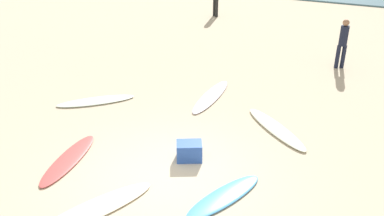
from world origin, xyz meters
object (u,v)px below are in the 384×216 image
(surfboard_4, at_px, (68,159))
(surfboard_5, at_px, (96,208))
(beach_cooler, at_px, (189,151))
(surfboard_0, at_px, (276,129))
(surfboard_2, at_px, (96,101))
(surfboard_3, at_px, (211,96))
(surfboard_1, at_px, (224,196))
(beachgoer_far, at_px, (343,41))

(surfboard_4, distance_m, surfboard_5, 1.94)
(surfboard_4, bearing_deg, surfboard_5, 135.81)
(surfboard_4, relative_size, beach_cooler, 3.79)
(surfboard_0, relative_size, surfboard_2, 1.08)
(surfboard_0, xyz_separation_m, surfboard_4, (-4.06, -3.26, -0.01))
(surfboard_3, bearing_deg, surfboard_2, -150.40)
(surfboard_1, xyz_separation_m, beachgoer_far, (1.35, 8.27, 0.93))
(beachgoer_far, bearing_deg, surfboard_2, -164.49)
(surfboard_2, distance_m, surfboard_4, 3.04)
(surfboard_5, xyz_separation_m, beachgoer_far, (3.52, 9.58, 0.93))
(surfboard_0, bearing_deg, surfboard_1, 36.23)
(surfboard_2, bearing_deg, surfboard_5, 174.10)
(surfboard_1, xyz_separation_m, surfboard_4, (-3.72, -0.15, 0.00))
(surfboard_2, distance_m, beach_cooler, 4.05)
(surfboard_0, xyz_separation_m, beach_cooler, (-1.54, -2.10, 0.17))
(surfboard_3, relative_size, surfboard_5, 1.00)
(surfboard_2, bearing_deg, beachgoer_far, -88.39)
(surfboard_1, distance_m, surfboard_5, 2.55)
(surfboard_2, bearing_deg, surfboard_4, 162.46)
(surfboard_1, height_order, surfboard_3, surfboard_3)
(surfboard_4, distance_m, beachgoer_far, 9.87)
(surfboard_3, height_order, beach_cooler, beach_cooler)
(surfboard_3, height_order, surfboard_4, surfboard_3)
(surfboard_1, height_order, surfboard_4, surfboard_4)
(surfboard_1, xyz_separation_m, surfboard_2, (-4.90, 2.65, 0.00))
(surfboard_3, xyz_separation_m, surfboard_4, (-1.81, -4.42, -0.00))
(surfboard_3, xyz_separation_m, beachgoer_far, (3.26, 4.00, 0.92))
(surfboard_4, xyz_separation_m, beach_cooler, (2.52, 1.15, 0.18))
(surfboard_1, relative_size, surfboard_3, 0.81)
(surfboard_3, distance_m, surfboard_4, 4.78)
(surfboard_3, distance_m, surfboard_5, 5.59)
(surfboard_5, bearing_deg, surfboard_4, 171.35)
(surfboard_4, height_order, surfboard_5, surfboard_4)
(surfboard_3, bearing_deg, beach_cooler, -76.53)
(surfboard_5, bearing_deg, surfboard_1, 59.67)
(surfboard_4, bearing_deg, beachgoer_far, -128.14)
(surfboard_1, distance_m, beachgoer_far, 8.43)
(surfboard_3, height_order, beachgoer_far, beachgoer_far)
(surfboard_5, bearing_deg, beach_cooler, 95.67)
(surfboard_2, bearing_deg, surfboard_0, -125.39)
(surfboard_3, height_order, surfboard_5, surfboard_3)
(surfboard_2, height_order, beachgoer_far, beachgoer_far)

